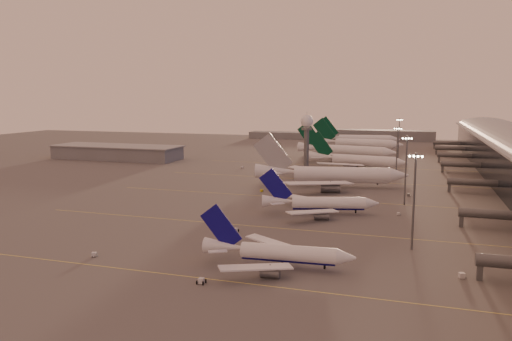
% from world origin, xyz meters
% --- Properties ---
extents(ground, '(700.00, 700.00, 0.00)m').
position_xyz_m(ground, '(0.00, 0.00, 0.00)').
color(ground, '#595656').
rests_on(ground, ground).
extents(taxiway_markings, '(180.00, 185.25, 0.02)m').
position_xyz_m(taxiway_markings, '(30.00, 56.00, 0.01)').
color(taxiway_markings, '#EEDC54').
rests_on(taxiway_markings, ground).
extents(hangar, '(82.00, 27.00, 8.50)m').
position_xyz_m(hangar, '(-120.00, 140.00, 4.32)').
color(hangar, slate).
rests_on(hangar, ground).
extents(radar_tower, '(6.40, 6.40, 31.10)m').
position_xyz_m(radar_tower, '(5.00, 120.00, 20.95)').
color(radar_tower, '#55585C').
rests_on(radar_tower, ground).
extents(mast_a, '(3.60, 0.56, 25.00)m').
position_xyz_m(mast_a, '(58.00, 0.00, 13.74)').
color(mast_a, '#55585C').
rests_on(mast_a, ground).
extents(mast_b, '(3.60, 0.56, 25.00)m').
position_xyz_m(mast_b, '(55.00, 55.00, 13.74)').
color(mast_b, '#55585C').
rests_on(mast_b, ground).
extents(mast_c, '(3.60, 0.56, 25.00)m').
position_xyz_m(mast_c, '(50.00, 110.00, 13.74)').
color(mast_c, '#55585C').
rests_on(mast_c, ground).
extents(mast_d, '(3.60, 0.56, 25.00)m').
position_xyz_m(mast_d, '(48.00, 200.00, 13.74)').
color(mast_d, '#55585C').
rests_on(mast_d, ground).
extents(distant_horizon, '(165.00, 37.50, 9.00)m').
position_xyz_m(distant_horizon, '(2.62, 325.14, 3.89)').
color(distant_horizon, slate).
rests_on(distant_horizon, ground).
extents(narrowbody_near, '(36.34, 28.94, 14.19)m').
position_xyz_m(narrowbody_near, '(28.69, -23.33, 2.87)').
color(narrowbody_near, white).
rests_on(narrowbody_near, ground).
extents(narrowbody_mid, '(38.90, 30.63, 15.53)m').
position_xyz_m(narrowbody_mid, '(28.53, 31.18, 3.14)').
color(narrowbody_mid, white).
rests_on(narrowbody_mid, ground).
extents(widebody_white, '(65.85, 52.29, 23.38)m').
position_xyz_m(widebody_white, '(23.97, 82.62, 4.05)').
color(widebody_white, white).
rests_on(widebody_white, ground).
extents(greentail_a, '(54.46, 43.63, 19.91)m').
position_xyz_m(greentail_a, '(28.17, 141.94, 3.52)').
color(greentail_a, white).
rests_on(greentail_a, ground).
extents(greentail_b, '(63.48, 50.85, 23.22)m').
position_xyz_m(greentail_b, '(17.38, 180.39, 4.10)').
color(greentail_b, white).
rests_on(greentail_b, ground).
extents(greentail_c, '(64.90, 52.18, 23.59)m').
position_xyz_m(greentail_c, '(19.09, 229.43, 4.17)').
color(greentail_c, white).
rests_on(greentail_c, ground).
extents(greentail_d, '(64.46, 51.82, 23.43)m').
position_xyz_m(greentail_d, '(15.85, 268.24, 4.14)').
color(greentail_d, white).
rests_on(greentail_d, ground).
extents(gsv_truck_a, '(5.90, 3.91, 2.25)m').
position_xyz_m(gsv_truck_a, '(-15.75, -29.44, 1.15)').
color(gsv_truck_a, silver).
rests_on(gsv_truck_a, ground).
extents(gsv_tug_near, '(2.41, 3.93, 1.11)m').
position_xyz_m(gsv_tug_near, '(16.16, -38.03, 0.57)').
color(gsv_tug_near, silver).
rests_on(gsv_tug_near, ground).
extents(gsv_catering_a, '(6.18, 4.26, 4.65)m').
position_xyz_m(gsv_catering_a, '(68.75, -17.89, 2.33)').
color(gsv_catering_a, silver).
rests_on(gsv_catering_a, ground).
extents(gsv_tug_mid, '(4.14, 3.29, 1.03)m').
position_xyz_m(gsv_tug_mid, '(9.11, 2.16, 0.53)').
color(gsv_tug_mid, silver).
rests_on(gsv_tug_mid, ground).
extents(gsv_truck_b, '(5.21, 3.46, 1.98)m').
position_xyz_m(gsv_truck_b, '(53.92, 37.62, 1.01)').
color(gsv_truck_b, silver).
rests_on(gsv_truck_b, ground).
extents(gsv_truck_c, '(4.19, 5.10, 1.99)m').
position_xyz_m(gsv_truck_c, '(-1.34, 63.35, 1.02)').
color(gsv_truck_c, gold).
rests_on(gsv_truck_c, ground).
extents(gsv_catering_b, '(5.36, 2.92, 4.21)m').
position_xyz_m(gsv_catering_b, '(56.44, 71.91, 2.11)').
color(gsv_catering_b, slate).
rests_on(gsv_catering_b, ground).
extents(gsv_tug_far, '(3.07, 3.79, 0.94)m').
position_xyz_m(gsv_tug_far, '(6.32, 103.47, 0.48)').
color(gsv_tug_far, silver).
rests_on(gsv_tug_far, ground).
extents(gsv_truck_d, '(2.45, 6.06, 2.41)m').
position_xyz_m(gsv_truck_d, '(-31.41, 124.56, 1.23)').
color(gsv_truck_d, silver).
rests_on(gsv_truck_d, ground).
extents(gsv_tug_hangar, '(4.25, 3.67, 1.04)m').
position_xyz_m(gsv_tug_hangar, '(33.66, 156.00, 0.54)').
color(gsv_tug_hangar, gold).
rests_on(gsv_tug_hangar, ground).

